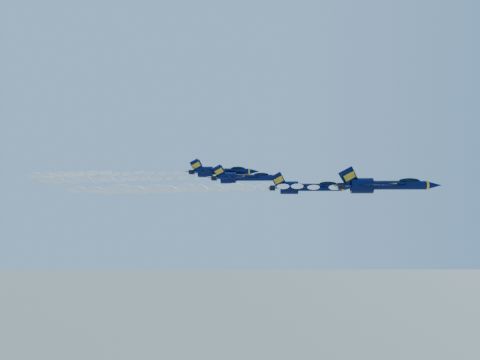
# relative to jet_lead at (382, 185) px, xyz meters

# --- Properties ---
(jet_lead) EXTENTS (16.36, 13.42, 6.08)m
(jet_lead) POSITION_rel_jet_lead_xyz_m (0.00, 0.00, 0.00)
(jet_lead) COLOR black
(smoke_trail_jet_lead) EXTENTS (37.85, 1.69, 1.52)m
(smoke_trail_jet_lead) POSITION_rel_jet_lead_xyz_m (-25.92, -0.00, -0.37)
(smoke_trail_jet_lead) COLOR white
(jet_second) EXTENTS (15.16, 12.43, 5.63)m
(jet_second) POSITION_rel_jet_lead_xyz_m (-11.67, 8.28, -0.09)
(jet_second) COLOR black
(smoke_trail_jet_second) EXTENTS (37.85, 1.57, 1.41)m
(smoke_trail_jet_second) POSITION_rel_jet_lead_xyz_m (-37.07, 8.28, -0.44)
(smoke_trail_jet_second) COLOR white
(jet_third) EXTENTS (14.95, 12.27, 5.56)m
(jet_third) POSITION_rel_jet_lead_xyz_m (-24.03, 20.20, 2.27)
(jet_third) COLOR black
(smoke_trail_jet_third) EXTENTS (37.85, 1.55, 1.39)m
(smoke_trail_jet_third) POSITION_rel_jet_lead_xyz_m (-49.34, 20.20, 1.92)
(smoke_trail_jet_third) COLOR white
(jet_fourth) EXTENTS (15.64, 12.83, 5.81)m
(jet_fourth) POSITION_rel_jet_lead_xyz_m (-29.66, 26.39, 3.97)
(jet_fourth) COLOR black
(smoke_trail_jet_fourth) EXTENTS (37.85, 1.62, 1.46)m
(smoke_trail_jet_fourth) POSITION_rel_jet_lead_xyz_m (-55.27, 26.39, 3.62)
(smoke_trail_jet_fourth) COLOR white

